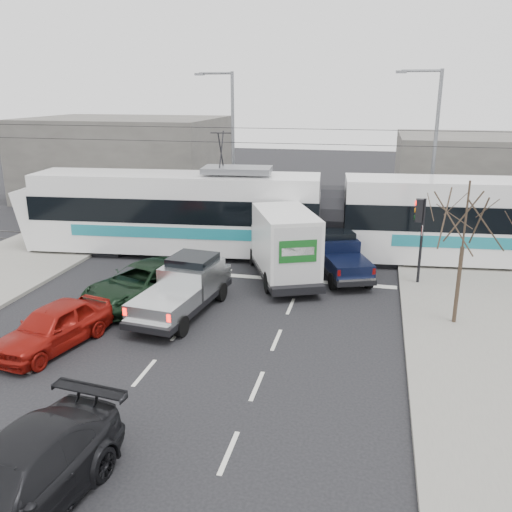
% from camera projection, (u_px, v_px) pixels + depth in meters
% --- Properties ---
extents(ground, '(120.00, 120.00, 0.00)m').
position_uv_depth(ground, '(227.00, 335.00, 18.39)').
color(ground, black).
rests_on(ground, ground).
extents(sidewalk_right, '(6.00, 60.00, 0.15)m').
position_uv_depth(sidewalk_right, '(512.00, 361.00, 16.49)').
color(sidewalk_right, gray).
rests_on(sidewalk_right, ground).
extents(rails, '(60.00, 1.60, 0.03)m').
position_uv_depth(rails, '(279.00, 252.00, 27.71)').
color(rails, '#33302D').
rests_on(rails, ground).
extents(building_left, '(14.00, 10.00, 6.00)m').
position_uv_depth(building_left, '(126.00, 158.00, 40.94)').
color(building_left, slate).
rests_on(building_left, ground).
extents(building_right, '(12.00, 10.00, 5.00)m').
position_uv_depth(building_right, '(486.00, 172.00, 37.54)').
color(building_right, slate).
rests_on(building_right, ground).
extents(bare_tree, '(2.40, 2.40, 5.00)m').
position_uv_depth(bare_tree, '(465.00, 221.00, 18.02)').
color(bare_tree, '#47382B').
rests_on(bare_tree, ground).
extents(traffic_signal, '(0.44, 0.44, 3.60)m').
position_uv_depth(traffic_signal, '(420.00, 223.00, 22.29)').
color(traffic_signal, black).
rests_on(traffic_signal, ground).
extents(street_lamp_near, '(2.38, 0.25, 9.00)m').
position_uv_depth(street_lamp_near, '(431.00, 147.00, 28.42)').
color(street_lamp_near, slate).
rests_on(street_lamp_near, ground).
extents(street_lamp_far, '(2.38, 0.25, 9.00)m').
position_uv_depth(street_lamp_far, '(230.00, 139.00, 32.68)').
color(street_lamp_far, slate).
rests_on(street_lamp_far, ground).
extents(catenary, '(60.00, 0.20, 7.00)m').
position_uv_depth(catenary, '(280.00, 177.00, 26.57)').
color(catenary, black).
rests_on(catenary, ground).
extents(tram, '(29.63, 5.70, 6.02)m').
position_uv_depth(tram, '(330.00, 216.00, 26.11)').
color(tram, white).
rests_on(tram, ground).
extents(silver_pickup, '(2.46, 5.58, 1.96)m').
position_uv_depth(silver_pickup, '(185.00, 286.00, 20.15)').
color(silver_pickup, black).
rests_on(silver_pickup, ground).
extents(box_truck, '(4.37, 6.58, 3.12)m').
position_uv_depth(box_truck, '(282.00, 245.00, 23.51)').
color(box_truck, black).
rests_on(box_truck, ground).
extents(navy_pickup, '(3.15, 4.82, 1.91)m').
position_uv_depth(navy_pickup, '(340.00, 255.00, 24.04)').
color(navy_pickup, black).
rests_on(navy_pickup, ground).
extents(green_car, '(4.14, 5.89, 1.49)m').
position_uv_depth(green_car, '(143.00, 283.00, 21.13)').
color(green_car, black).
rests_on(green_car, ground).
extents(red_car, '(2.65, 4.53, 1.45)m').
position_uv_depth(red_car, '(53.00, 326.00, 17.33)').
color(red_car, maroon).
rests_on(red_car, ground).
extents(dark_car, '(2.83, 5.61, 1.56)m').
position_uv_depth(dark_car, '(11.00, 486.00, 10.27)').
color(dark_car, black).
rests_on(dark_car, ground).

